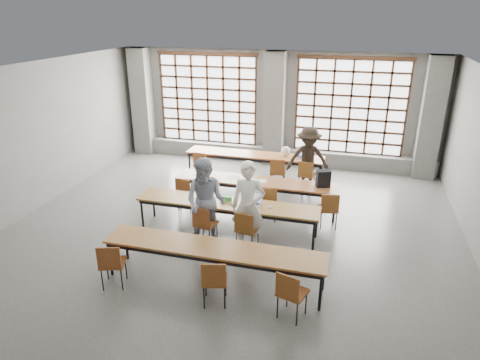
{
  "coord_description": "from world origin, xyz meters",
  "views": [
    {
      "loc": [
        2.45,
        -7.66,
        4.62
      ],
      "look_at": [
        0.22,
        0.4,
        1.28
      ],
      "focal_mm": 32.0,
      "sensor_mm": 36.0,
      "label": 1
    }
  ],
  "objects_px": {
    "chair_back_right": "(306,173)",
    "chair_front_left": "(204,221)",
    "student_male": "(248,206)",
    "chair_near_left": "(111,261)",
    "desk_row_c": "(227,205)",
    "backpack": "(323,179)",
    "chair_back_mid": "(278,170)",
    "mouse": "(270,207)",
    "laptop_front": "(253,201)",
    "chair_near_right": "(291,291)",
    "chair_mid_right": "(329,207)",
    "chair_back_left": "(202,163)",
    "desk_row_d": "(214,250)",
    "chair_mid_left": "(186,191)",
    "laptop_back": "(302,155)",
    "plastic_bag": "(286,151)",
    "student_female": "(206,202)",
    "phone": "(234,205)",
    "chair_mid_centre": "(268,200)",
    "chair_near_mid": "(214,278)",
    "green_box": "(226,199)",
    "red_pouch": "(113,261)",
    "student_back": "(308,159)",
    "chair_front_right": "(246,227)"
  },
  "relations": [
    {
      "from": "chair_near_mid",
      "to": "desk_row_d",
      "type": "bearing_deg",
      "value": 109.37
    },
    {
      "from": "chair_mid_right",
      "to": "chair_front_left",
      "type": "bearing_deg",
      "value": -149.87
    },
    {
      "from": "student_male",
      "to": "phone",
      "type": "distance_m",
      "value": 0.61
    },
    {
      "from": "chair_back_left",
      "to": "chair_near_right",
      "type": "bearing_deg",
      "value": -57.02
    },
    {
      "from": "desk_row_d",
      "to": "chair_near_left",
      "type": "xyz_separation_m",
      "value": [
        -1.68,
        -0.63,
        -0.13
      ]
    },
    {
      "from": "mouse",
      "to": "plastic_bag",
      "type": "bearing_deg",
      "value": 94.34
    },
    {
      "from": "chair_front_left",
      "to": "green_box",
      "type": "bearing_deg",
      "value": 69.67
    },
    {
      "from": "student_back",
      "to": "plastic_bag",
      "type": "xyz_separation_m",
      "value": [
        -0.7,
        0.55,
        -0.01
      ]
    },
    {
      "from": "desk_row_c",
      "to": "chair_near_right",
      "type": "distance_m",
      "value": 3.06
    },
    {
      "from": "student_back",
      "to": "laptop_back",
      "type": "distance_m",
      "value": 0.66
    },
    {
      "from": "desk_row_d",
      "to": "chair_back_right",
      "type": "height_order",
      "value": "chair_back_right"
    },
    {
      "from": "phone",
      "to": "backpack",
      "type": "bearing_deg",
      "value": 42.11
    },
    {
      "from": "chair_back_right",
      "to": "chair_mid_right",
      "type": "relative_size",
      "value": 1.0
    },
    {
      "from": "student_male",
      "to": "chair_near_left",
      "type": "bearing_deg",
      "value": -139.14
    },
    {
      "from": "chair_near_left",
      "to": "laptop_back",
      "type": "relative_size",
      "value": 2.36
    },
    {
      "from": "red_pouch",
      "to": "student_back",
      "type": "bearing_deg",
      "value": 62.51
    },
    {
      "from": "chair_back_mid",
      "to": "laptop_front",
      "type": "height_order",
      "value": "laptop_front"
    },
    {
      "from": "chair_near_left",
      "to": "green_box",
      "type": "relative_size",
      "value": 3.52
    },
    {
      "from": "chair_back_mid",
      "to": "backpack",
      "type": "xyz_separation_m",
      "value": [
        1.32,
        -1.32,
        0.39
      ]
    },
    {
      "from": "chair_mid_right",
      "to": "desk_row_c",
      "type": "bearing_deg",
      "value": -159.67
    },
    {
      "from": "chair_near_right",
      "to": "laptop_front",
      "type": "xyz_separation_m",
      "value": [
        -1.23,
        2.59,
        0.25
      ]
    },
    {
      "from": "chair_mid_centre",
      "to": "student_female",
      "type": "bearing_deg",
      "value": -128.72
    },
    {
      "from": "chair_mid_centre",
      "to": "red_pouch",
      "type": "distance_m",
      "value": 3.83
    },
    {
      "from": "chair_back_right",
      "to": "chair_front_left",
      "type": "xyz_separation_m",
      "value": [
        -1.69,
        -3.41,
        0.0
      ]
    },
    {
      "from": "desk_row_c",
      "to": "backpack",
      "type": "distance_m",
      "value": 2.43
    },
    {
      "from": "chair_near_mid",
      "to": "student_female",
      "type": "xyz_separation_m",
      "value": [
        -0.84,
        1.98,
        0.39
      ]
    },
    {
      "from": "chair_front_right",
      "to": "chair_near_mid",
      "type": "bearing_deg",
      "value": -91.55
    },
    {
      "from": "student_back",
      "to": "chair_mid_left",
      "type": "bearing_deg",
      "value": -152.84
    },
    {
      "from": "mouse",
      "to": "plastic_bag",
      "type": "height_order",
      "value": "plastic_bag"
    },
    {
      "from": "laptop_back",
      "to": "chair_near_mid",
      "type": "bearing_deg",
      "value": -95.7
    },
    {
      "from": "desk_row_d",
      "to": "student_female",
      "type": "bearing_deg",
      "value": 114.55
    },
    {
      "from": "plastic_bag",
      "to": "green_box",
      "type": "bearing_deg",
      "value": -102.26
    },
    {
      "from": "desk_row_c",
      "to": "chair_mid_left",
      "type": "height_order",
      "value": "chair_mid_left"
    },
    {
      "from": "plastic_bag",
      "to": "student_female",
      "type": "bearing_deg",
      "value": -103.96
    },
    {
      "from": "student_female",
      "to": "laptop_back",
      "type": "xyz_separation_m",
      "value": [
        1.44,
        4.02,
        -0.14
      ]
    },
    {
      "from": "laptop_back",
      "to": "plastic_bag",
      "type": "height_order",
      "value": "plastic_bag"
    },
    {
      "from": "chair_back_right",
      "to": "laptop_back",
      "type": "height_order",
      "value": "laptop_back"
    },
    {
      "from": "chair_mid_left",
      "to": "desk_row_d",
      "type": "bearing_deg",
      "value": -58.54
    },
    {
      "from": "chair_back_mid",
      "to": "chair_front_right",
      "type": "xyz_separation_m",
      "value": [
        -0.0,
        -3.41,
        0.0
      ]
    },
    {
      "from": "chair_back_mid",
      "to": "mouse",
      "type": "distance_m",
      "value": 2.84
    },
    {
      "from": "laptop_back",
      "to": "laptop_front",
      "type": "bearing_deg",
      "value": -99.57
    },
    {
      "from": "student_back",
      "to": "backpack",
      "type": "height_order",
      "value": "student_back"
    },
    {
      "from": "laptop_back",
      "to": "backpack",
      "type": "bearing_deg",
      "value": -69.33
    },
    {
      "from": "chair_near_right",
      "to": "chair_back_mid",
      "type": "bearing_deg",
      "value": 102.86
    },
    {
      "from": "chair_back_left",
      "to": "laptop_front",
      "type": "bearing_deg",
      "value": -50.79
    },
    {
      "from": "laptop_back",
      "to": "mouse",
      "type": "distance_m",
      "value": 3.55
    },
    {
      "from": "chair_back_right",
      "to": "chair_near_right",
      "type": "relative_size",
      "value": 1.0
    },
    {
      "from": "chair_back_mid",
      "to": "student_female",
      "type": "relative_size",
      "value": 0.47
    },
    {
      "from": "desk_row_c",
      "to": "red_pouch",
      "type": "xyz_separation_m",
      "value": [
        -1.38,
        -2.4,
        -0.16
      ]
    },
    {
      "from": "laptop_back",
      "to": "red_pouch",
      "type": "height_order",
      "value": "laptop_back"
    }
  ]
}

